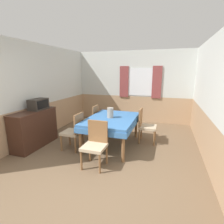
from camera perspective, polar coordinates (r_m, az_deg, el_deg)
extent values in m
plane|color=brown|center=(3.00, -13.18, -25.62)|extent=(16.00, 16.00, 0.00)
cube|color=silver|center=(6.61, 6.88, 12.27)|extent=(4.60, 0.05, 1.65)
cube|color=tan|center=(6.75, 6.58, 1.17)|extent=(4.60, 0.05, 0.95)
cube|color=white|center=(6.53, 9.16, 9.64)|extent=(1.00, 0.01, 0.99)
cube|color=brown|center=(6.63, 3.96, 9.82)|extent=(0.33, 0.03, 1.13)
cube|color=brown|center=(6.45, 14.44, 9.36)|extent=(0.33, 0.03, 1.13)
cube|color=silver|center=(5.42, -21.47, 11.31)|extent=(0.05, 4.88, 1.65)
cube|color=tan|center=(5.59, -20.36, -2.07)|extent=(0.05, 4.88, 0.95)
cube|color=silver|center=(4.29, 29.71, 10.27)|extent=(0.05, 4.88, 1.65)
cube|color=tan|center=(4.51, 27.84, -6.36)|extent=(0.05, 4.88, 0.95)
cube|color=#386BA8|center=(4.37, -0.14, -2.29)|extent=(1.15, 1.65, 0.06)
cube|color=#386BA8|center=(4.39, -0.14, -3.42)|extent=(1.18, 1.68, 0.12)
cylinder|color=brown|center=(4.03, -10.29, -9.39)|extent=(0.07, 0.07, 0.67)
cylinder|color=brown|center=(3.69, 3.64, -11.34)|extent=(0.07, 0.07, 0.67)
cylinder|color=brown|center=(5.30, -2.71, -3.62)|extent=(0.07, 0.07, 0.67)
cylinder|color=brown|center=(5.05, 7.86, -4.59)|extent=(0.07, 0.07, 0.67)
cylinder|color=brown|center=(5.18, -10.11, -5.86)|extent=(0.04, 0.04, 0.39)
cylinder|color=brown|center=(5.50, -8.26, -4.66)|extent=(0.04, 0.04, 0.39)
cylinder|color=brown|center=(5.02, -6.25, -6.35)|extent=(0.04, 0.04, 0.39)
cylinder|color=brown|center=(5.35, -4.58, -5.07)|extent=(0.04, 0.04, 0.39)
cube|color=tan|center=(5.19, -7.37, -3.11)|extent=(0.44, 0.44, 0.06)
cube|color=brown|center=(5.05, -5.40, -0.51)|extent=(0.04, 0.42, 0.46)
cylinder|color=brown|center=(4.98, 13.91, -6.82)|extent=(0.04, 0.04, 0.39)
cylinder|color=brown|center=(4.63, 13.54, -8.38)|extent=(0.04, 0.04, 0.39)
cylinder|color=brown|center=(5.02, 9.56, -6.47)|extent=(0.04, 0.04, 0.39)
cylinder|color=brown|center=(4.67, 8.85, -7.98)|extent=(0.04, 0.04, 0.39)
cube|color=tan|center=(4.75, 11.59, -4.84)|extent=(0.44, 0.44, 0.06)
cube|color=brown|center=(4.70, 9.31, -1.66)|extent=(0.04, 0.42, 0.46)
cylinder|color=brown|center=(3.38, -4.03, -16.50)|extent=(0.04, 0.04, 0.39)
cylinder|color=brown|center=(3.52, -9.99, -15.36)|extent=(0.04, 0.04, 0.39)
cylinder|color=brown|center=(3.69, -1.76, -13.75)|extent=(0.04, 0.04, 0.39)
cylinder|color=brown|center=(3.82, -7.27, -12.86)|extent=(0.04, 0.04, 0.39)
cube|color=tan|center=(3.50, -5.85, -11.31)|extent=(0.44, 0.44, 0.06)
cube|color=brown|center=(3.57, -4.65, -6.30)|extent=(0.42, 0.04, 0.46)
cylinder|color=brown|center=(4.39, -16.22, -9.73)|extent=(0.04, 0.04, 0.39)
cylinder|color=brown|center=(4.69, -13.62, -8.10)|extent=(0.04, 0.04, 0.39)
cylinder|color=brown|center=(4.20, -11.85, -10.54)|extent=(0.04, 0.04, 0.39)
cylinder|color=brown|center=(4.51, -9.44, -8.76)|extent=(0.04, 0.04, 0.39)
cube|color=tan|center=(4.37, -12.93, -6.52)|extent=(0.44, 0.44, 0.06)
cube|color=brown|center=(4.19, -10.76, -3.54)|extent=(0.04, 0.42, 0.46)
cube|color=#3D2319|center=(4.82, -23.97, -4.98)|extent=(0.44, 1.23, 0.92)
cube|color=#4C2C1F|center=(4.71, -24.48, 0.25)|extent=(0.46, 1.25, 0.02)
cube|color=#2D2823|center=(4.79, -22.90, 2.36)|extent=(0.28, 0.48, 0.27)
cube|color=black|center=(4.70, -21.57, 2.35)|extent=(0.01, 0.40, 0.21)
cylinder|color=#A39989|center=(4.34, -0.56, -0.24)|extent=(0.16, 0.16, 0.25)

